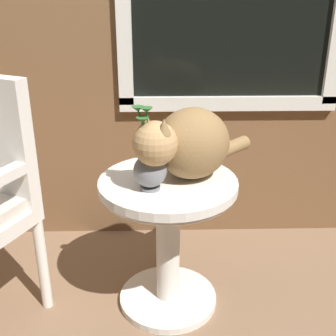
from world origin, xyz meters
The scene contains 3 objects.
wicker_side_table centered at (0.16, 0.22, 0.40)m, with size 0.54×0.54×0.58m.
cat centered at (0.23, 0.24, 0.72)m, with size 0.49×0.47×0.29m.
pewter_vase_with_ivy centered at (0.09, 0.14, 0.67)m, with size 0.12×0.12×0.32m.
Camera 1 is at (0.12, -1.32, 1.29)m, focal length 46.78 mm.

